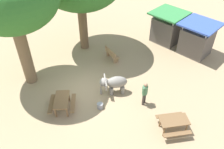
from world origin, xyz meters
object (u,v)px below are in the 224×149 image
object	(u,v)px
market_stall_green	(167,29)
wooden_bench	(112,54)
person_handler	(145,92)
picnic_table_far	(62,102)
elephant	(114,83)
market_stall_blue	(196,40)
picnic_table_near	(174,122)
feed_bucket	(100,106)

from	to	relation	value
market_stall_green	wooden_bench	bearing A→B (deg)	-105.42
person_handler	wooden_bench	size ratio (longest dim) A/B	1.11
market_stall_green	picnic_table_far	bearing A→B (deg)	-89.86
elephant	wooden_bench	world-z (taller)	elephant
person_handler	market_stall_green	bearing A→B (deg)	-76.96
elephant	market_stall_blue	distance (m)	7.61
elephant	market_stall_green	distance (m)	7.58
market_stall_blue	picnic_table_near	bearing A→B (deg)	-68.98
elephant	picnic_table_near	bearing A→B (deg)	128.49
feed_bucket	person_handler	bearing A→B (deg)	51.30
picnic_table_far	picnic_table_near	bearing A→B (deg)	72.99
market_stall_green	person_handler	bearing A→B (deg)	-65.59
picnic_table_far	market_stall_blue	distance (m)	10.87
person_handler	picnic_table_far	distance (m)	4.78
elephant	feed_bucket	xyz separation A→B (m)	(0.33, -1.52, -0.61)
person_handler	picnic_table_far	xyz separation A→B (m)	(-3.13, -3.59, -0.36)
person_handler	market_stall_blue	xyz separation A→B (m)	(-0.56, 6.96, 0.19)
market_stall_green	feed_bucket	xyz separation A→B (m)	(1.53, -8.99, -0.98)
picnic_table_near	feed_bucket	bearing A→B (deg)	149.09
wooden_bench	market_stall_green	xyz separation A→B (m)	(1.38, 5.01, 0.67)
wooden_bench	picnic_table_far	distance (m)	5.72
elephant	feed_bucket	world-z (taller)	elephant
market_stall_green	feed_bucket	size ratio (longest dim) A/B	7.00
picnic_table_near	market_stall_green	bearing A→B (deg)	73.35
market_stall_blue	wooden_bench	bearing A→B (deg)	-128.48
picnic_table_near	picnic_table_far	bearing A→B (deg)	157.15
elephant	feed_bucket	bearing A→B (deg)	49.69
person_handler	feed_bucket	bearing A→B (deg)	39.93
picnic_table_near	market_stall_blue	distance (m)	7.95
feed_bucket	picnic_table_far	bearing A→B (deg)	-134.02
picnic_table_far	market_stall_green	distance (m)	10.57
feed_bucket	wooden_bench	bearing A→B (deg)	126.19
wooden_bench	feed_bucket	bearing A→B (deg)	-38.56
wooden_bench	picnic_table_far	xyz separation A→B (m)	(1.41, -5.54, 0.12)
wooden_bench	market_stall_green	size ratio (longest dim) A/B	0.58
picnic_table_near	feed_bucket	size ratio (longest dim) A/B	5.80
feed_bucket	elephant	bearing A→B (deg)	102.11
market_stall_green	market_stall_blue	xyz separation A→B (m)	(2.60, 0.00, 0.00)
person_handler	picnic_table_near	world-z (taller)	person_handler
elephant	person_handler	xyz separation A→B (m)	(1.95, 0.51, 0.18)
feed_bucket	market_stall_green	bearing A→B (deg)	99.67
picnic_table_near	elephant	bearing A→B (deg)	127.94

